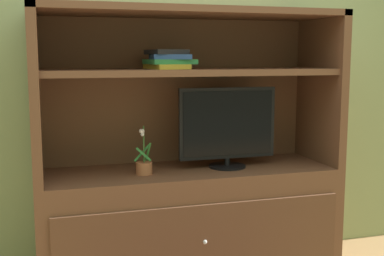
% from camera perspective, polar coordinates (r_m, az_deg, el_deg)
% --- Properties ---
extents(painted_rear_wall, '(6.00, 0.10, 2.80)m').
position_cam_1_polar(painted_rear_wall, '(3.22, -2.05, 9.23)').
color(painted_rear_wall, '#8C9E6B').
rests_on(painted_rear_wall, ground_plane).
extents(media_console, '(1.75, 0.59, 1.60)m').
position_cam_1_polar(media_console, '(3.00, -0.31, -7.92)').
color(media_console, brown).
rests_on(media_console, ground_plane).
extents(tv_monitor, '(0.59, 0.22, 0.48)m').
position_cam_1_polar(tv_monitor, '(2.96, 4.09, 0.14)').
color(tv_monitor, black).
rests_on(tv_monitor, media_console).
extents(potted_plant, '(0.10, 0.09, 0.27)m').
position_cam_1_polar(potted_plant, '(2.82, -5.51, -4.25)').
color(potted_plant, '#B26642').
rests_on(potted_plant, media_console).
extents(magazine_stack, '(0.27, 0.31, 0.11)m').
position_cam_1_polar(magazine_stack, '(2.84, -2.75, 7.81)').
color(magazine_stack, gold).
rests_on(magazine_stack, media_console).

